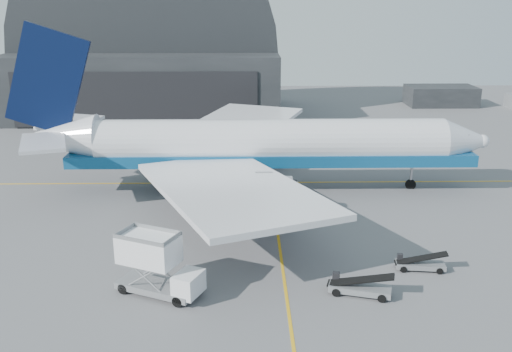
{
  "coord_description": "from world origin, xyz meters",
  "views": [
    {
      "loc": [
        -3.02,
        -46.54,
        21.75
      ],
      "look_at": [
        -2.02,
        8.38,
        4.5
      ],
      "focal_mm": 40.0,
      "sensor_mm": 36.0,
      "label": 1
    }
  ],
  "objects_px": {
    "catering_truck": "(156,265)",
    "pushback_tug": "(295,201)",
    "airliner": "(252,145)",
    "belt_loader_b": "(420,264)",
    "belt_loader_a": "(359,287)"
  },
  "relations": [
    {
      "from": "catering_truck",
      "to": "belt_loader_a",
      "type": "bearing_deg",
      "value": 23.13
    },
    {
      "from": "belt_loader_a",
      "to": "belt_loader_b",
      "type": "bearing_deg",
      "value": 50.84
    },
    {
      "from": "airliner",
      "to": "catering_truck",
      "type": "height_order",
      "value": "airliner"
    },
    {
      "from": "airliner",
      "to": "pushback_tug",
      "type": "height_order",
      "value": "airliner"
    },
    {
      "from": "catering_truck",
      "to": "pushback_tug",
      "type": "height_order",
      "value": "catering_truck"
    },
    {
      "from": "catering_truck",
      "to": "pushback_tug",
      "type": "xyz_separation_m",
      "value": [
        12.1,
        18.37,
        -1.6
      ]
    },
    {
      "from": "belt_loader_b",
      "to": "belt_loader_a",
      "type": "bearing_deg",
      "value": -138.57
    },
    {
      "from": "pushback_tug",
      "to": "belt_loader_a",
      "type": "distance_m",
      "value": 19.11
    },
    {
      "from": "airliner",
      "to": "belt_loader_b",
      "type": "distance_m",
      "value": 25.68
    },
    {
      "from": "belt_loader_a",
      "to": "belt_loader_b",
      "type": "xyz_separation_m",
      "value": [
        5.85,
        4.04,
        -0.09
      ]
    },
    {
      "from": "belt_loader_a",
      "to": "catering_truck",
      "type": "bearing_deg",
      "value": -165.41
    },
    {
      "from": "pushback_tug",
      "to": "belt_loader_a",
      "type": "relative_size",
      "value": 0.89
    },
    {
      "from": "belt_loader_a",
      "to": "airliner",
      "type": "bearing_deg",
      "value": 123.8
    },
    {
      "from": "airliner",
      "to": "belt_loader_b",
      "type": "bearing_deg",
      "value": -56.77
    },
    {
      "from": "catering_truck",
      "to": "belt_loader_b",
      "type": "xyz_separation_m",
      "value": [
        21.33,
        3.6,
        -1.85
      ]
    }
  ]
}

